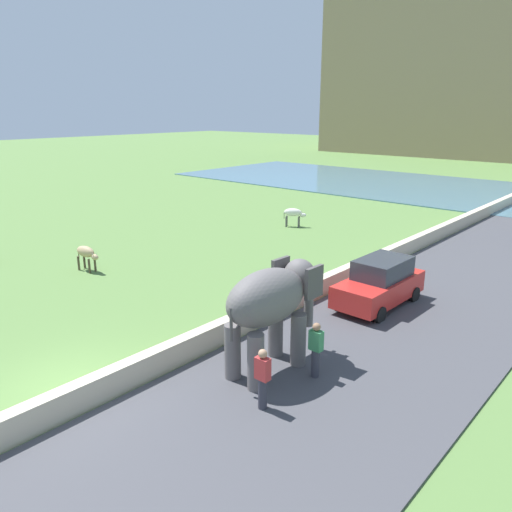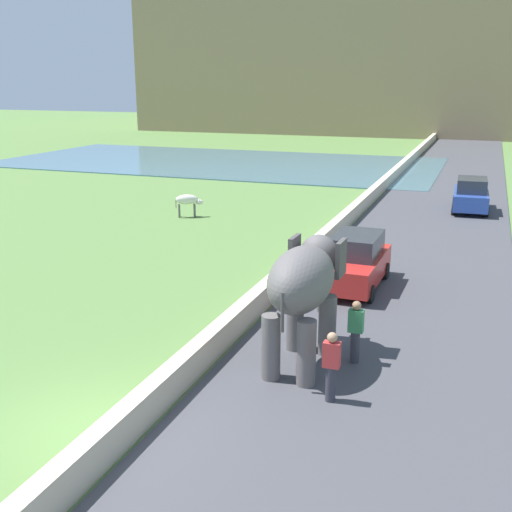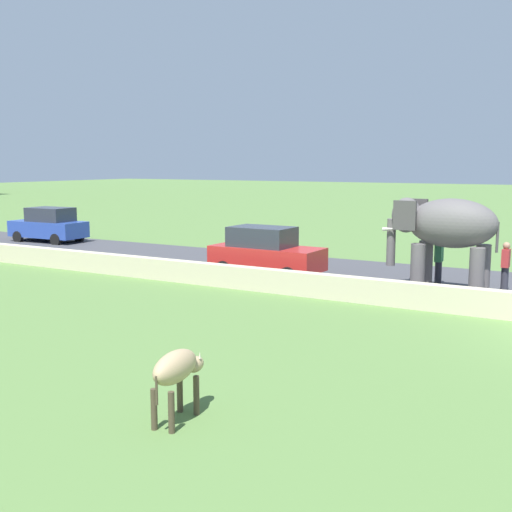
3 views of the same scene
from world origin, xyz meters
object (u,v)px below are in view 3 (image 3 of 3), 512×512
car_red (265,252)px  elephant (444,229)px  person_trailing (505,266)px  cow_tan (177,370)px  person_beside_elephant (439,261)px  car_blue (49,225)px

car_red → elephant: bearing=-90.0°
person_trailing → cow_tan: 13.25m
person_trailing → cow_tan: (-12.92, 2.94, -0.04)m
person_beside_elephant → car_red: (-1.19, 5.81, 0.03)m
elephant → person_beside_elephant: size_ratio=2.13×
person_beside_elephant → person_trailing: size_ratio=1.00×
person_beside_elephant → car_blue: car_blue is taller
person_beside_elephant → cow_tan: bearing=176.2°
person_beside_elephant → car_blue: size_ratio=0.40×
person_trailing → person_beside_elephant: bearing=87.3°
person_trailing → car_blue: bearing=84.7°
elephant → car_red: size_ratio=0.86×
car_red → cow_tan: car_red is taller
car_blue → elephant: bearing=-98.7°
person_beside_elephant → cow_tan: size_ratio=1.16×
elephant → person_beside_elephant: (1.19, 0.41, -1.16)m
car_blue → car_red: bearing=-102.4°
person_trailing → car_blue: size_ratio=0.40×
person_beside_elephant → car_blue: 20.28m
elephant → car_blue: elephant is taller
elephant → car_blue: (3.15, 20.60, -1.14)m
car_red → car_blue: same height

